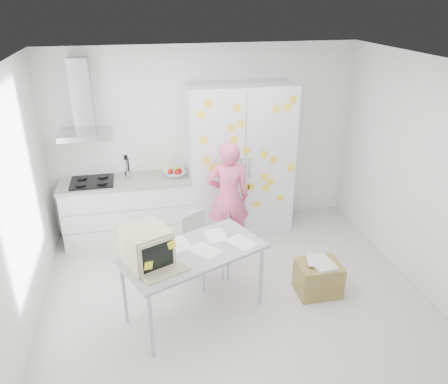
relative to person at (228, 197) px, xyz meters
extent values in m
cube|color=silver|center=(-0.15, -1.10, -0.80)|extent=(4.50, 4.00, 0.02)
cube|color=white|center=(-0.15, 0.90, 0.56)|extent=(4.50, 0.02, 2.70)
cube|color=white|center=(-2.40, -1.10, 0.56)|extent=(0.02, 4.00, 2.70)
cube|color=white|center=(2.10, -1.10, 0.56)|extent=(0.02, 4.00, 2.70)
cube|color=white|center=(-0.15, -1.10, 1.91)|extent=(4.50, 4.00, 0.02)
cube|color=white|center=(-1.35, 0.60, -0.35)|extent=(1.80, 0.60, 0.88)
cube|color=gray|center=(-1.35, 0.30, -0.21)|extent=(1.76, 0.01, 0.01)
cube|color=gray|center=(-1.35, 0.30, -0.49)|extent=(1.76, 0.01, 0.01)
cube|color=#9E9E99|center=(-1.35, 0.60, 0.11)|extent=(1.84, 0.63, 0.04)
cube|color=black|center=(-1.80, 0.60, 0.13)|extent=(0.58, 0.50, 0.03)
cylinder|color=black|center=(-1.94, 0.48, 0.16)|extent=(0.14, 0.14, 0.02)
cylinder|color=black|center=(-1.66, 0.48, 0.16)|extent=(0.14, 0.14, 0.02)
cylinder|color=black|center=(-1.94, 0.72, 0.16)|extent=(0.14, 0.14, 0.02)
cylinder|color=black|center=(-1.66, 0.72, 0.16)|extent=(0.14, 0.14, 0.02)
cylinder|color=silver|center=(-1.30, 0.60, 0.20)|extent=(0.10, 0.10, 0.14)
cylinder|color=black|center=(-1.32, 0.61, 0.30)|extent=(0.01, 0.01, 0.30)
cylinder|color=black|center=(-1.28, 0.59, 0.30)|extent=(0.01, 0.01, 0.30)
cylinder|color=black|center=(-1.30, 0.62, 0.30)|extent=(0.01, 0.01, 0.30)
cube|color=black|center=(-1.32, 0.61, 0.46)|extent=(0.05, 0.01, 0.07)
imported|color=white|center=(-0.65, 0.60, 0.16)|extent=(0.31, 0.31, 0.08)
sphere|color=#B2140F|center=(-0.71, 0.62, 0.19)|extent=(0.08, 0.08, 0.08)
sphere|color=#B2140F|center=(-0.62, 0.55, 0.19)|extent=(0.08, 0.08, 0.08)
sphere|color=#B2140F|center=(-0.58, 0.64, 0.19)|extent=(0.08, 0.08, 0.08)
cylinder|color=yellow|center=(-0.67, 0.62, 0.24)|extent=(0.09, 0.17, 0.10)
cylinder|color=yellow|center=(-0.65, 0.62, 0.24)|extent=(0.04, 0.17, 0.10)
cylinder|color=yellow|center=(-0.62, 0.62, 0.24)|extent=(0.08, 0.17, 0.10)
cube|color=silver|center=(-1.80, 0.65, 0.81)|extent=(0.70, 0.48, 0.07)
cube|color=silver|center=(-1.80, 0.77, 1.31)|extent=(0.26, 0.24, 0.95)
cube|color=silver|center=(0.30, 0.58, 0.31)|extent=(1.50, 0.65, 2.20)
cube|color=slate|center=(0.30, 0.25, 0.31)|extent=(0.01, 0.01, 2.16)
cube|color=silver|center=(0.24, 0.24, 0.31)|extent=(0.02, 0.02, 0.30)
cube|color=silver|center=(0.36, 0.24, 0.31)|extent=(0.02, 0.02, 0.30)
cube|color=yellow|center=(0.71, 0.25, 1.11)|extent=(0.10, 0.00, 0.10)
cube|color=yellow|center=(0.86, 0.25, 1.13)|extent=(0.12, 0.00, 0.12)
cube|color=yellow|center=(0.97, 0.25, 0.26)|extent=(0.12, 0.00, 0.12)
cube|color=yellow|center=(0.07, 0.25, 0.42)|extent=(0.10, 0.00, 0.10)
cube|color=yellow|center=(0.31, 0.25, 0.56)|extent=(0.12, 0.00, 0.12)
cube|color=yellow|center=(0.67, 0.25, 0.06)|extent=(0.12, 0.00, 0.12)
cube|color=yellow|center=(0.10, 0.25, 0.07)|extent=(0.10, 0.00, 0.10)
cube|color=yellow|center=(0.17, 0.25, 1.16)|extent=(0.12, 0.00, 0.12)
cube|color=yellow|center=(0.39, 0.25, 0.02)|extent=(0.12, 0.00, 0.12)
cube|color=yellow|center=(0.71, 0.25, 0.40)|extent=(0.12, 0.00, 0.12)
cube|color=yellow|center=(0.59, 0.25, 0.15)|extent=(0.10, 0.00, 0.10)
cube|color=yellow|center=(0.09, 0.25, 0.89)|extent=(0.12, 0.00, 0.12)
cube|color=yellow|center=(-0.16, 0.25, 0.35)|extent=(0.10, 0.00, 0.10)
cube|color=yellow|center=(-0.25, 0.25, 0.47)|extent=(0.10, 0.00, 0.10)
cube|color=yellow|center=(-0.31, 0.25, 1.09)|extent=(0.11, 0.00, 0.11)
cube|color=yellow|center=(0.23, 0.25, -0.21)|extent=(0.10, 0.00, 0.10)
cube|color=yellow|center=(0.10, 0.25, 0.42)|extent=(0.11, 0.00, 0.11)
cube|color=yellow|center=(0.84, 0.25, -0.20)|extent=(0.11, 0.00, 0.11)
cube|color=yellow|center=(0.94, 0.25, 1.23)|extent=(0.10, 0.00, 0.10)
cube|color=yellow|center=(0.13, 0.25, 0.73)|extent=(0.10, 0.00, 0.10)
cube|color=yellow|center=(0.02, 0.25, 0.37)|extent=(0.11, 0.00, 0.11)
cube|color=yellow|center=(0.48, 0.25, -0.28)|extent=(0.10, 0.00, 0.10)
cube|color=yellow|center=(-0.22, 0.25, 1.23)|extent=(0.10, 0.00, 0.10)
cube|color=yellow|center=(-0.28, 0.25, 0.75)|extent=(0.12, 0.00, 0.12)
cube|color=yellow|center=(0.61, 0.25, -0.02)|extent=(0.11, 0.00, 0.11)
cube|color=yellow|center=(0.22, 0.25, 0.94)|extent=(0.11, 0.00, 0.11)
cube|color=yellow|center=(0.57, 0.25, 0.49)|extent=(0.11, 0.00, 0.11)
cube|color=yellow|center=(0.32, 0.25, 0.00)|extent=(0.11, 0.00, 0.11)
imported|color=#E75A86|center=(0.00, 0.00, 0.00)|extent=(0.62, 0.45, 1.59)
cube|color=#989CA2|center=(-0.67, -1.29, 0.01)|extent=(1.69, 1.30, 0.03)
cylinder|color=#ADACB1|center=(-1.17, -1.86, -0.40)|extent=(0.05, 0.05, 0.78)
cylinder|color=#ADACB1|center=(0.09, -1.30, -0.40)|extent=(0.05, 0.05, 0.78)
cylinder|color=#ADACB1|center=(-1.43, -1.28, -0.40)|extent=(0.05, 0.05, 0.78)
cylinder|color=#ADACB1|center=(-0.16, -0.72, -0.40)|extent=(0.05, 0.05, 0.78)
cube|color=#C0BA8E|center=(-1.15, -1.41, 0.22)|extent=(0.55, 0.56, 0.39)
cube|color=#C0BA8E|center=(-1.06, -1.61, 0.22)|extent=(0.36, 0.17, 0.35)
cube|color=black|center=(-1.05, -1.62, 0.22)|extent=(0.30, 0.14, 0.27)
cube|color=yellow|center=(-1.15, -1.67, 0.16)|extent=(0.09, 0.04, 0.10)
cube|color=yellow|center=(-0.91, -1.57, 0.30)|extent=(0.10, 0.05, 0.10)
cube|color=#C0BA8E|center=(-0.98, -1.64, 0.04)|extent=(0.50, 0.34, 0.03)
cube|color=gray|center=(-0.98, -1.64, 0.05)|extent=(0.44, 0.28, 0.01)
cube|color=silver|center=(-0.54, -1.30, 0.02)|extent=(0.38, 0.39, 0.00)
cube|color=silver|center=(-0.37, -1.02, 0.03)|extent=(0.25, 0.34, 0.00)
cube|color=silver|center=(-0.12, -1.23, 0.03)|extent=(0.36, 0.39, 0.00)
cube|color=silver|center=(-0.80, -1.11, 0.03)|extent=(0.30, 0.37, 0.00)
cube|color=#BABBB8|center=(-0.46, -0.70, -0.36)|extent=(0.56, 0.56, 0.04)
cube|color=#BABBB8|center=(-0.56, -0.55, -0.12)|extent=(0.33, 0.24, 0.44)
cylinder|color=#B6B5BB|center=(-0.50, -0.93, -0.59)|extent=(0.04, 0.04, 0.41)
cylinder|color=#B6B5BB|center=(-0.23, -0.75, -0.59)|extent=(0.04, 0.04, 0.41)
cylinder|color=#B6B5BB|center=(-0.69, -0.66, -0.59)|extent=(0.04, 0.04, 0.41)
cylinder|color=#B6B5BB|center=(-0.42, -0.48, -0.59)|extent=(0.04, 0.04, 0.41)
cube|color=olive|center=(0.84, -1.23, -0.59)|extent=(0.51, 0.41, 0.40)
cube|color=silver|center=(0.86, -1.25, -0.37)|extent=(0.27, 0.35, 0.04)
cube|color=silver|center=(0.81, -1.19, -0.35)|extent=(0.29, 0.35, 0.00)
camera|label=1|loc=(-1.17, -5.22, 2.52)|focal=35.00mm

